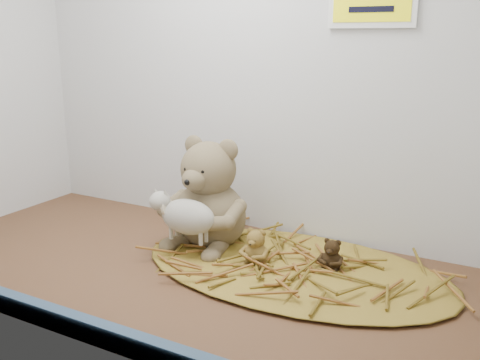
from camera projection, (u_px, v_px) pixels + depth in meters
The scene contains 7 objects.
alcove_shell at pixel (194, 45), 107.21cm from camera, with size 120.40×60.20×90.40cm.
front_rail at pixel (72, 323), 86.45cm from camera, with size 119.28×2.20×3.60cm, color #364B68.
straw_bed at pixel (293, 268), 109.90cm from camera, with size 66.57×38.65×1.29cm, color brown.
main_teddy at pixel (210, 193), 120.30cm from camera, with size 20.37×21.50×25.26cm, color #7F6D4E, non-canonical shape.
toy_lamb at pixel (188, 217), 113.41cm from camera, with size 16.42×10.02×10.61cm, color #BCB8A9, non-canonical shape.
mini_teddy_tan at pixel (256, 245), 110.03cm from camera, with size 6.19×6.53×7.67cm, color olive, non-canonical shape.
mini_teddy_brown at pixel (332, 253), 107.58cm from camera, with size 5.23×5.52×6.48cm, color black, non-canonical shape.
Camera 1 is at (60.74, -83.87, 46.86)cm, focal length 40.00 mm.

